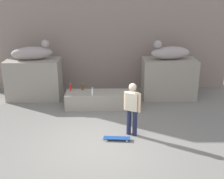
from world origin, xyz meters
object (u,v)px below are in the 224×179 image
object	(u,v)px
skater	(132,107)
bottle_red	(70,88)
skateboard	(117,138)
bottle_clear	(92,92)
statue_reclining_left	(33,53)
statue_reclining_right	(170,52)
bottle_brown	(83,87)

from	to	relation	value
skater	bottle_red	world-z (taller)	skater
skateboard	bottle_clear	world-z (taller)	bottle_clear
statue_reclining_left	skater	world-z (taller)	statue_reclining_left
statue_reclining_right	skater	size ratio (longest dim) A/B	1.00
skateboard	bottle_brown	distance (m)	3.19
skateboard	bottle_brown	world-z (taller)	bottle_brown
skateboard	bottle_red	xyz separation A→B (m)	(-1.70, 2.80, 0.66)
skateboard	bottle_clear	xyz separation A→B (m)	(-0.84, 2.28, 0.67)
skater	bottle_brown	bearing A→B (deg)	150.66
statue_reclining_right	bottle_brown	distance (m)	3.72
statue_reclining_right	bottle_red	size ratio (longest dim) A/B	5.75
skateboard	bottle_red	distance (m)	3.34
skateboard	skater	bearing A→B (deg)	41.92
skater	bottle_clear	bearing A→B (deg)	150.53
skateboard	statue_reclining_right	bearing A→B (deg)	63.91
skater	bottle_clear	xyz separation A→B (m)	(-1.31, 1.93, -0.18)
statue_reclining_left	bottle_brown	xyz separation A→B (m)	(2.00, -0.81, -1.19)
statue_reclining_left	bottle_clear	xyz separation A→B (m)	(2.40, -1.39, -1.17)
bottle_clear	skateboard	bearing A→B (deg)	-69.79
statue_reclining_right	bottle_red	xyz separation A→B (m)	(-3.89, -0.86, -1.18)
statue_reclining_left	skater	distance (m)	5.07
statue_reclining_left	skateboard	world-z (taller)	statue_reclining_left
bottle_brown	bottle_red	bearing A→B (deg)	-172.05
bottle_red	statue_reclining_left	bearing A→B (deg)	150.42
statue_reclining_right	bottle_red	world-z (taller)	statue_reclining_right
bottle_brown	bottle_red	distance (m)	0.46
skater	bottle_clear	distance (m)	2.34
statue_reclining_right	skateboard	xyz separation A→B (m)	(-2.19, -3.66, -1.84)
skateboard	bottle_red	size ratio (longest dim) A/B	2.80
bottle_red	skateboard	bearing A→B (deg)	-58.70
statue_reclining_left	statue_reclining_right	world-z (taller)	same
statue_reclining_left	bottle_red	world-z (taller)	statue_reclining_left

